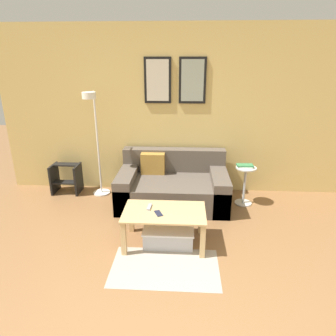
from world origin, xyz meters
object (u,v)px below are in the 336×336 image
object	(u,v)px
side_table	(245,182)
cell_phone	(158,213)
storage_bin	(169,234)
book_stack	(245,166)
coffee_table	(164,217)
floor_lamp	(94,131)
step_stool	(66,178)
remote_control	(149,207)
couch	(173,186)

from	to	relation	value
side_table	cell_phone	world-z (taller)	side_table
storage_bin	book_stack	world-z (taller)	book_stack
coffee_table	cell_phone	distance (m)	0.12
floor_lamp	step_stool	world-z (taller)	floor_lamp
coffee_table	side_table	world-z (taller)	side_table
floor_lamp	side_table	world-z (taller)	floor_lamp
side_table	remote_control	size ratio (longest dim) A/B	3.84
couch	cell_phone	size ratio (longest dim) A/B	11.34
book_stack	cell_phone	world-z (taller)	book_stack
storage_bin	cell_phone	size ratio (longest dim) A/B	4.18
side_table	couch	bearing A→B (deg)	-179.84
coffee_table	book_stack	world-z (taller)	book_stack
book_stack	remote_control	bearing A→B (deg)	-140.69
storage_bin	side_table	size ratio (longest dim) A/B	1.02
step_stool	storage_bin	bearing A→B (deg)	-37.55
coffee_table	remote_control	xyz separation A→B (m)	(-0.18, 0.07, 0.09)
storage_bin	book_stack	size ratio (longest dim) A/B	2.51
coffee_table	step_stool	distance (m)	2.16
floor_lamp	cell_phone	xyz separation A→B (m)	(1.05, -1.28, -0.63)
coffee_table	storage_bin	bearing A→B (deg)	29.29
couch	coffee_table	world-z (taller)	couch
coffee_table	book_stack	size ratio (longest dim) A/B	4.01
couch	coffee_table	bearing A→B (deg)	-92.50
floor_lamp	cell_phone	world-z (taller)	floor_lamp
floor_lamp	remote_control	bearing A→B (deg)	-50.89
remote_control	cell_phone	xyz separation A→B (m)	(0.12, -0.13, -0.01)
coffee_table	floor_lamp	distance (m)	1.80
side_table	cell_phone	xyz separation A→B (m)	(-1.17, -1.17, 0.09)
book_stack	step_stool	world-z (taller)	book_stack
storage_bin	book_stack	distance (m)	1.58
coffee_table	step_stool	world-z (taller)	step_stool
couch	cell_phone	bearing A→B (deg)	-95.37
coffee_table	storage_bin	xyz separation A→B (m)	(0.05, 0.03, -0.24)
coffee_table	floor_lamp	bearing A→B (deg)	132.38
book_stack	cell_phone	xyz separation A→B (m)	(-1.15, -1.17, -0.17)
couch	step_stool	distance (m)	1.75
side_table	remote_control	xyz separation A→B (m)	(-1.29, -1.04, 0.09)
side_table	cell_phone	distance (m)	1.66
remote_control	step_stool	world-z (taller)	step_stool
book_stack	couch	bearing A→B (deg)	-179.62
storage_bin	remote_control	xyz separation A→B (m)	(-0.23, 0.04, 0.33)
side_table	book_stack	world-z (taller)	book_stack
cell_phone	coffee_table	bearing A→B (deg)	21.71
coffee_table	side_table	size ratio (longest dim) A/B	1.62
storage_bin	step_stool	world-z (taller)	step_stool
book_stack	coffee_table	bearing A→B (deg)	-134.44
storage_bin	cell_phone	xyz separation A→B (m)	(-0.11, -0.09, 0.32)
floor_lamp	book_stack	size ratio (longest dim) A/B	6.95
floor_lamp	book_stack	xyz separation A→B (m)	(2.20, -0.11, -0.46)
cell_phone	floor_lamp	bearing A→B (deg)	105.84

